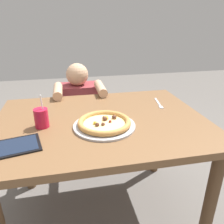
{
  "coord_description": "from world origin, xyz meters",
  "views": [
    {
      "loc": [
        -0.18,
        -1.2,
        1.31
      ],
      "look_at": [
        0.07,
        0.02,
        0.78
      ],
      "focal_mm": 35.65,
      "sensor_mm": 36.0,
      "label": 1
    }
  ],
  "objects_px": {
    "pizza_near": "(104,124)",
    "tablet": "(14,147)",
    "fork": "(159,104)",
    "diner_seated": "(80,118)",
    "drink_cup_colored": "(41,118)"
  },
  "relations": [
    {
      "from": "pizza_near",
      "to": "tablet",
      "type": "relative_size",
      "value": 1.27
    },
    {
      "from": "fork",
      "to": "tablet",
      "type": "xyz_separation_m",
      "value": [
        -0.89,
        -0.4,
        0.0
      ]
    },
    {
      "from": "diner_seated",
      "to": "fork",
      "type": "bearing_deg",
      "value": -46.53
    },
    {
      "from": "pizza_near",
      "to": "tablet",
      "type": "bearing_deg",
      "value": -164.43
    },
    {
      "from": "tablet",
      "to": "drink_cup_colored",
      "type": "bearing_deg",
      "value": 59.23
    },
    {
      "from": "drink_cup_colored",
      "to": "pizza_near",
      "type": "bearing_deg",
      "value": -11.74
    },
    {
      "from": "fork",
      "to": "drink_cup_colored",
      "type": "bearing_deg",
      "value": -165.45
    },
    {
      "from": "fork",
      "to": "diner_seated",
      "type": "relative_size",
      "value": 0.21
    },
    {
      "from": "drink_cup_colored",
      "to": "diner_seated",
      "type": "bearing_deg",
      "value": 72.05
    },
    {
      "from": "fork",
      "to": "diner_seated",
      "type": "height_order",
      "value": "diner_seated"
    },
    {
      "from": "diner_seated",
      "to": "drink_cup_colored",
      "type": "bearing_deg",
      "value": -107.95
    },
    {
      "from": "pizza_near",
      "to": "tablet",
      "type": "height_order",
      "value": "pizza_near"
    },
    {
      "from": "fork",
      "to": "diner_seated",
      "type": "xyz_separation_m",
      "value": [
        -0.53,
        0.56,
        -0.32
      ]
    },
    {
      "from": "pizza_near",
      "to": "drink_cup_colored",
      "type": "xyz_separation_m",
      "value": [
        -0.33,
        0.07,
        0.03
      ]
    },
    {
      "from": "drink_cup_colored",
      "to": "diner_seated",
      "type": "relative_size",
      "value": 0.2
    }
  ]
}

